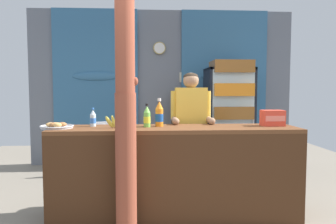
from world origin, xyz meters
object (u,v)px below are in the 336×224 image
object	(u,v)px
plastic_lawn_chair	(111,145)
banana_bunch	(118,122)
stall_counter	(176,165)
timber_post	(125,99)
snack_box_crackers	(272,118)
pastry_tray	(57,126)
soda_bottle_lime_soda	(147,117)
shopkeeper	(191,121)
drink_fridge	(229,111)
soda_bottle_water	(93,119)
soda_bottle_orange_soda	(159,114)
bottle_shelf_rack	(185,127)

from	to	relation	value
plastic_lawn_chair	banana_bunch	xyz separation A→B (m)	(0.28, -1.72, 0.54)
stall_counter	timber_post	distance (m)	0.92
snack_box_crackers	pastry_tray	bearing A→B (deg)	-178.03
timber_post	banana_bunch	size ratio (longest dim) A/B	9.71
soda_bottle_lime_soda	shopkeeper	bearing A→B (deg)	40.05
drink_fridge	soda_bottle_water	size ratio (longest dim) A/B	9.08
soda_bottle_lime_soda	snack_box_crackers	world-z (taller)	soda_bottle_lime_soda
drink_fridge	plastic_lawn_chair	distance (m)	2.03
stall_counter	soda_bottle_orange_soda	size ratio (longest dim) A/B	8.52
soda_bottle_orange_soda	soda_bottle_water	xyz separation A→B (m)	(-0.72, 0.04, -0.04)
soda_bottle_water	snack_box_crackers	bearing A→B (deg)	-1.74
timber_post	snack_box_crackers	size ratio (longest dim) A/B	11.31
stall_counter	bottle_shelf_rack	bearing A→B (deg)	81.20
drink_fridge	soda_bottle_orange_soda	xyz separation A→B (m)	(-1.24, -1.82, 0.09)
soda_bottle_water	shopkeeper	bearing A→B (deg)	17.67
soda_bottle_orange_soda	soda_bottle_lime_soda	world-z (taller)	soda_bottle_orange_soda
snack_box_crackers	banana_bunch	distance (m)	1.69
stall_counter	soda_bottle_water	bearing A→B (deg)	165.94
soda_bottle_lime_soda	pastry_tray	xyz separation A→B (m)	(-0.93, -0.05, -0.08)
stall_counter	plastic_lawn_chair	world-z (taller)	stall_counter
timber_post	soda_bottle_lime_soda	size ratio (longest dim) A/B	10.73
bottle_shelf_rack	shopkeeper	xyz separation A→B (m)	(-0.14, -1.77, 0.28)
soda_bottle_orange_soda	soda_bottle_water	distance (m)	0.72
stall_counter	soda_bottle_orange_soda	bearing A→B (deg)	132.66
soda_bottle_water	snack_box_crackers	distance (m)	1.96
bottle_shelf_rack	banana_bunch	xyz separation A→B (m)	(-0.97, -2.28, 0.33)
soda_bottle_water	drink_fridge	bearing A→B (deg)	42.36
soda_bottle_lime_soda	stall_counter	bearing A→B (deg)	-23.55
soda_bottle_orange_soda	soda_bottle_water	bearing A→B (deg)	176.97
stall_counter	soda_bottle_water	size ratio (longest dim) A/B	12.80
timber_post	plastic_lawn_chair	xyz separation A→B (m)	(-0.39, 2.13, -0.80)
soda_bottle_orange_soda	snack_box_crackers	size ratio (longest dim) A/B	1.28
shopkeeper	soda_bottle_orange_soda	size ratio (longest dim) A/B	5.17
drink_fridge	plastic_lawn_chair	size ratio (longest dim) A/B	2.14
stall_counter	timber_post	xyz separation A→B (m)	(-0.49, -0.35, 0.69)
shopkeeper	bottle_shelf_rack	bearing A→B (deg)	85.59
timber_post	banana_bunch	bearing A→B (deg)	105.49
banana_bunch	snack_box_crackers	bearing A→B (deg)	3.35
timber_post	soda_bottle_lime_soda	bearing A→B (deg)	68.16
drink_fridge	plastic_lawn_chair	world-z (taller)	drink_fridge
drink_fridge	shopkeeper	bearing A→B (deg)	-120.49
soda_bottle_lime_soda	pastry_tray	distance (m)	0.93
pastry_tray	banana_bunch	distance (m)	0.63
banana_bunch	shopkeeper	bearing A→B (deg)	31.57
pastry_tray	plastic_lawn_chair	bearing A→B (deg)	78.55
bottle_shelf_rack	soda_bottle_lime_soda	size ratio (longest dim) A/B	5.40
pastry_tray	banana_bunch	world-z (taller)	banana_bunch
plastic_lawn_chair	soda_bottle_water	xyz separation A→B (m)	(0.00, -1.56, 0.57)
shopkeeper	soda_bottle_water	world-z (taller)	shopkeeper
timber_post	pastry_tray	size ratio (longest dim) A/B	7.95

